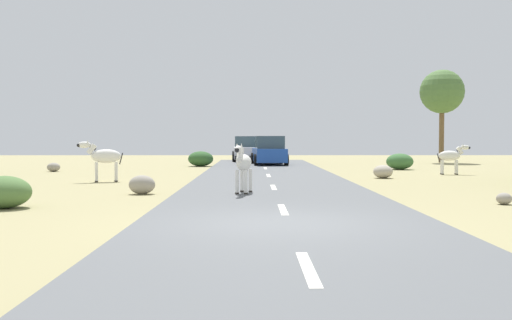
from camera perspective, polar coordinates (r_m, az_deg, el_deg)
The scene contains 16 objects.
ground_plane at distance 11.43m, azimuth 2.10°, elevation -6.33°, with size 90.00×90.00×0.00m, color #998E60.
road at distance 11.44m, azimuth 3.16°, elevation -6.20°, with size 6.00×64.00×0.05m, color #56595B.
lane_markings at distance 10.44m, azimuth 3.50°, elevation -6.85°, with size 0.16×56.00×0.01m.
zebra_0 at distance 17.23m, azimuth -1.25°, elevation -0.33°, with size 0.61×1.56×1.49m.
zebra_1 at distance 28.29m, azimuth 18.44°, elevation 0.36°, with size 1.50×0.48×1.42m.
zebra_3 at distance 23.11m, azimuth -14.60°, elevation 0.31°, with size 1.68×0.73×1.61m.
car_0 at distance 35.78m, azimuth 1.29°, elevation 0.84°, with size 2.24×4.45×1.74m.
car_1 at distance 41.21m, azimuth -0.92°, elevation 1.02°, with size 2.15×4.40×1.74m.
tree_3 at distance 41.77m, azimuth 17.63°, elevation 6.30°, with size 2.95×2.95×6.28m.
bush_0 at distance 34.62m, azimuth -5.40°, elevation 0.11°, with size 1.48×1.33×0.89m, color #2D5628.
bush_3 at distance 31.94m, azimuth 13.80°, elevation -0.14°, with size 1.42×1.28×0.85m, color #386633.
bush_4 at distance 15.27m, azimuth -23.32°, elevation -2.88°, with size 1.30×1.17×0.78m, color #4C7038.
rock_0 at distance 17.87m, azimuth -11.02°, elevation -2.37°, with size 0.79×0.64×0.57m, color gray.
rock_1 at distance 24.99m, azimuth 12.24°, elevation -1.11°, with size 0.80×0.86×0.55m, color #A89E8C.
rock_2 at distance 16.13m, azimuth 22.97°, elevation -3.48°, with size 0.38×0.39×0.30m, color gray.
rock_3 at distance 30.86m, azimuth -19.08°, elevation -0.66°, with size 0.64×0.56×0.45m, color gray.
Camera 1 is at (-0.49, -11.29, 1.69)m, focal length 41.15 mm.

